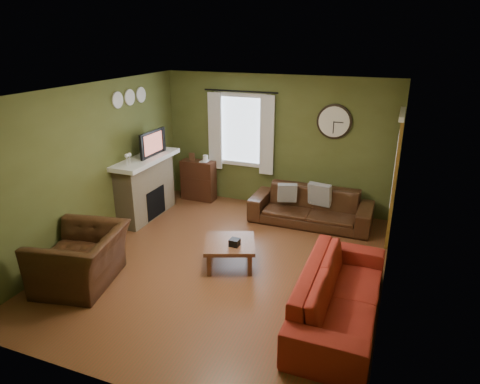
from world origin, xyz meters
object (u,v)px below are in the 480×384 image
(armchair, at_px, (81,258))
(bookshelf, at_px, (199,180))
(sofa_red, at_px, (340,294))
(coffee_table, at_px, (230,254))
(sofa_brown, at_px, (311,207))

(armchair, bearing_deg, bookshelf, 166.86)
(sofa_red, xyz_separation_m, armchair, (-3.47, -0.50, 0.05))
(bookshelf, xyz_separation_m, coffee_table, (1.67, -2.32, -0.22))
(armchair, height_order, coffee_table, armchair)
(bookshelf, bearing_deg, sofa_red, -41.43)
(bookshelf, relative_size, sofa_brown, 0.38)
(bookshelf, bearing_deg, coffee_table, -54.22)
(bookshelf, xyz_separation_m, armchair, (-0.06, -3.51, -0.03))
(sofa_red, bearing_deg, coffee_table, 68.33)
(sofa_red, height_order, armchair, armchair)
(bookshelf, height_order, armchair, bookshelf)
(sofa_brown, bearing_deg, armchair, -128.63)
(sofa_brown, distance_m, sofa_red, 2.82)
(sofa_red, bearing_deg, sofa_brown, 19.56)
(sofa_red, relative_size, coffee_table, 3.14)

